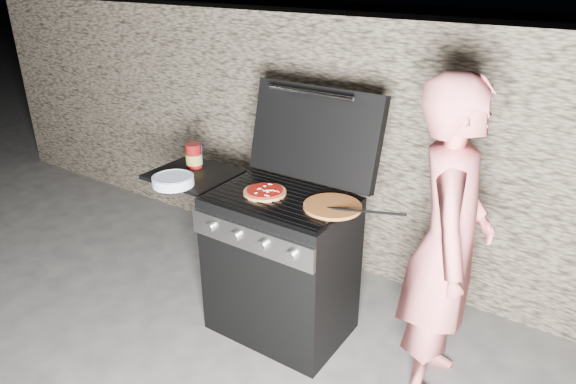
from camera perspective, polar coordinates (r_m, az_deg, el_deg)
The scene contains 10 objects.
ground at distance 3.37m, azimuth -0.73°, elevation -14.70°, with size 50.00×50.00×0.00m, color #3F3D3D.
stone_wall at distance 3.73m, azimuth 8.40°, elevation 5.01°, with size 8.00×0.35×1.80m, color gray.
gas_grill at distance 3.23m, azimuth -4.46°, elevation -6.79°, with size 1.34×0.79×0.91m, color black, non-canonical shape.
pizza_topped at distance 2.91m, azimuth -2.59°, elevation 0.06°, with size 0.24×0.24×0.03m, color tan, non-canonical shape.
pizza_plain at distance 2.75m, azimuth 4.96°, elevation -1.60°, with size 0.32×0.32×0.02m, color orange.
sauce_jar at distance 3.34m, azimuth -10.42°, elevation 4.00°, with size 0.10×0.10×0.16m, color maroon.
blue_carton at distance 3.39m, azimuth -10.06°, elevation 4.11°, with size 0.06×0.03×0.13m, color #183AC2.
plate_stack at distance 3.11m, azimuth -12.64°, elevation 1.23°, with size 0.25×0.25×0.06m, color white.
person at distance 2.63m, azimuth 17.26°, elevation -5.75°, with size 0.62×0.41×1.70m, color #E97172.
tongs at distance 2.64m, azimuth 8.06°, elevation -2.03°, with size 0.01×0.01×0.49m, color black.
Camera 1 is at (1.49, -2.15, 2.12)m, focal length 32.00 mm.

